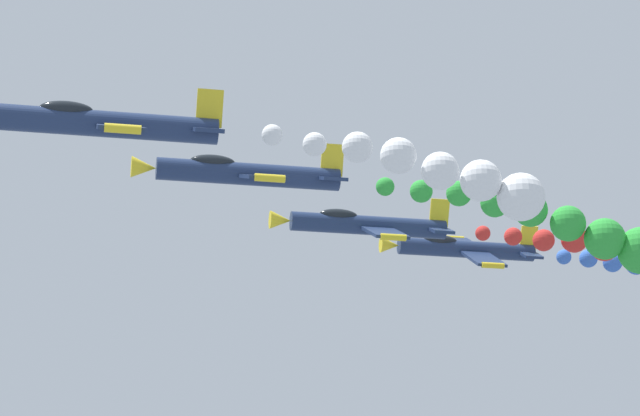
{
  "coord_description": "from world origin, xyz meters",
  "views": [
    {
      "loc": [
        -67.88,
        13.01,
        92.69
      ],
      "look_at": [
        0.0,
        0.0,
        115.7
      ],
      "focal_mm": 76.93,
      "sensor_mm": 36.0,
      "label": 1
    }
  ],
  "objects": [
    {
      "name": "airplane_right_inner",
      "position": [
        4.66,
        -3.54,
        116.44
      ],
      "size": [
        8.89,
        10.35,
        4.19
      ],
      "rotation": [
        0.0,
        -0.42,
        0.0
      ],
      "color": "navy"
    },
    {
      "name": "smoke_trail_lead",
      "position": [
        -14.19,
        -3.21,
        112.74
      ],
      "size": [
        2.13,
        12.58,
        3.48
      ],
      "color": "white"
    },
    {
      "name": "smoke_trail_right_inner",
      "position": [
        4.45,
        -18.73,
        115.84
      ],
      "size": [
        2.25,
        12.5,
        2.64
      ],
      "color": "red"
    },
    {
      "name": "airplane_left_inner",
      "position": [
        -5.47,
        4.78,
        115.4
      ],
      "size": [
        9.1,
        10.35,
        3.63
      ],
      "rotation": [
        0.0,
        -0.35,
        0.0
      ],
      "color": "navy"
    },
    {
      "name": "airplane_left_outer",
      "position": [
        13.53,
        -12.06,
        118.11
      ],
      "size": [
        8.66,
        10.35,
        4.7
      ],
      "rotation": [
        0.0,
        -0.48,
        0.0
      ],
      "color": "navy"
    },
    {
      "name": "airplane_lead",
      "position": [
        -14.48,
        11.84,
        113.92
      ],
      "size": [
        8.99,
        10.35,
        3.93
      ],
      "rotation": [
        0.0,
        -0.39,
        0.0
      ],
      "color": "navy"
    }
  ]
}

